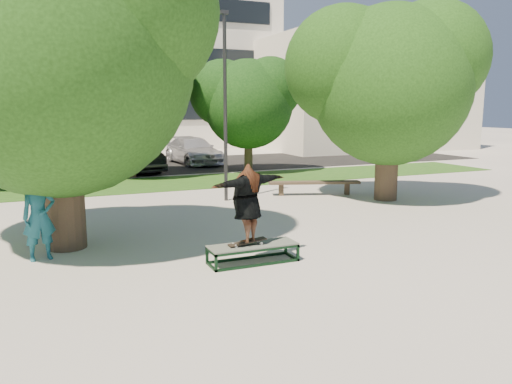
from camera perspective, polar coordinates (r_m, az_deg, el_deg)
name	(u,v)px	position (r m, az deg, el deg)	size (l,w,h in m)	color
ground	(258,239)	(11.88, 0.28, -5.39)	(120.00, 120.00, 0.00)	gray
grass_strip	(189,182)	(21.01, -7.62, 1.14)	(30.00, 4.00, 0.02)	#134112
asphalt_strip	(137,167)	(27.09, -13.42, 2.85)	(40.00, 8.00, 0.01)	black
tree_left	(49,42)	(11.69, -22.54, 15.51)	(6.96, 5.95, 7.12)	#38281E
tree_right	(387,76)	(17.22, 14.72, 12.70)	(6.24, 5.33, 6.51)	#38281E
bg_tree_mid	(125,86)	(22.89, -14.77, 11.67)	(5.76, 4.92, 6.24)	#38281E
bg_tree_right	(246,99)	(23.86, -1.10, 10.62)	(5.04, 4.31, 5.43)	#38281E
lamppost	(225,105)	(16.50, -3.54, 9.86)	(0.25, 0.15, 6.11)	#2D2D30
office_building	(70,43)	(42.86, -20.48, 15.64)	(30.00, 14.12, 16.00)	silver
side_building	(359,95)	(39.61, 11.68, 10.77)	(15.00, 10.00, 8.00)	silver
grind_box	(253,253)	(10.08, -0.36, -7.03)	(1.80, 0.60, 0.38)	black
skater_rig	(247,203)	(9.79, -1.01, -1.28)	(1.96, 1.20, 1.63)	white
bystander	(39,217)	(11.02, -23.56, -2.60)	(0.66, 0.43, 1.80)	#1A5766
bench	(314,183)	(17.83, 6.68, 0.97)	(3.20, 1.46, 0.50)	#453829
car_dark	(134,156)	(24.88, -13.78, 4.03)	(1.63, 4.68, 1.54)	black
car_grey	(127,156)	(25.48, -14.55, 3.96)	(2.32, 5.02, 1.40)	slate
car_silver_b	(193,151)	(27.92, -7.18, 4.71)	(2.02, 4.97, 1.44)	silver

